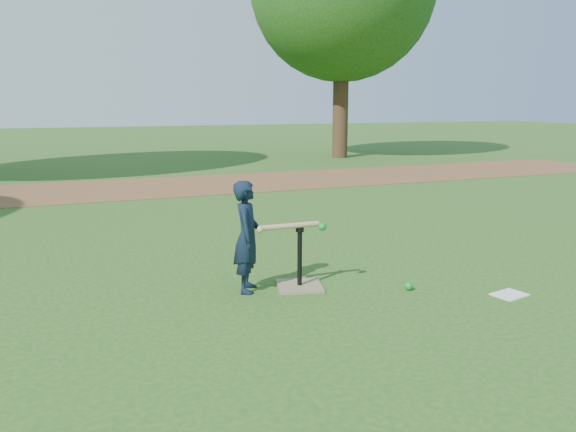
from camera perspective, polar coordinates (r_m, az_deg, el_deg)
name	(u,v)px	position (r m, az deg, el deg)	size (l,w,h in m)	color
ground	(307,298)	(5.21, 1.92, -8.34)	(80.00, 80.00, 0.00)	#285116
dirt_strip	(164,187)	(12.27, -12.45, 2.93)	(24.00, 3.00, 0.01)	brown
child	(247,237)	(5.27, -4.17, -2.10)	(0.39, 0.25, 1.06)	black
wiffle_ball_ground	(409,286)	(5.52, 12.15, -6.99)	(0.08, 0.08, 0.08)	#0D8F2C
clipboard	(510,295)	(5.67, 21.60, -7.44)	(0.30, 0.23, 0.01)	white
batting_tee	(300,276)	(5.47, 1.18, -6.13)	(0.53, 0.53, 0.61)	#897A57
swing_action	(293,227)	(5.27, 0.52, -1.08)	(0.69, 0.14, 0.09)	tan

